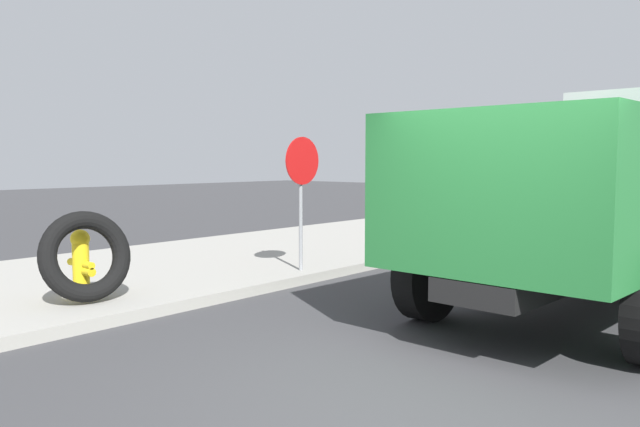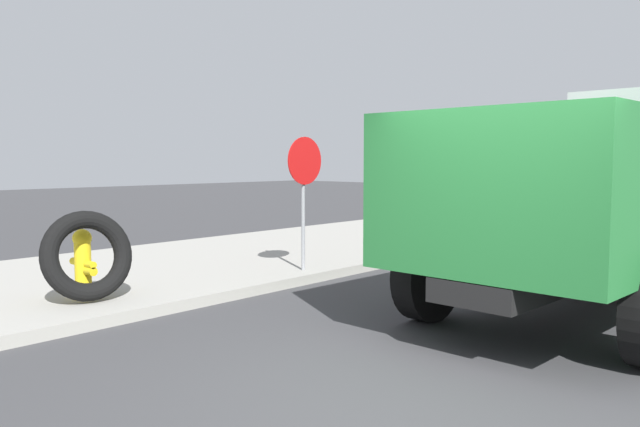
# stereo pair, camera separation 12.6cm
# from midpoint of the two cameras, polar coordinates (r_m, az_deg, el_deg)

# --- Properties ---
(ground_plane) EXTENTS (80.00, 80.00, 0.00)m
(ground_plane) POSITION_cam_midpoint_polar(r_m,az_deg,el_deg) (5.12, 9.20, -17.19)
(ground_plane) COLOR #38383A
(sidewalk_curb) EXTENTS (36.00, 5.00, 0.15)m
(sidewalk_curb) POSITION_cam_midpoint_polar(r_m,az_deg,el_deg) (10.02, -24.53, -6.20)
(sidewalk_curb) COLOR #99968E
(sidewalk_curb) RESTS_ON ground
(fire_hydrant) EXTENTS (0.24, 0.55, 0.88)m
(fire_hydrant) POSITION_cam_midpoint_polar(r_m,az_deg,el_deg) (8.73, -21.27, -4.04)
(fire_hydrant) COLOR yellow
(fire_hydrant) RESTS_ON sidewalk_curb
(loose_tire) EXTENTS (1.20, 0.65, 1.16)m
(loose_tire) POSITION_cam_midpoint_polar(r_m,az_deg,el_deg) (8.34, -20.93, -3.65)
(loose_tire) COLOR black
(loose_tire) RESTS_ON sidewalk_curb
(stop_sign) EXTENTS (0.76, 0.08, 2.14)m
(stop_sign) POSITION_cam_midpoint_polar(r_m,az_deg,el_deg) (10.02, -2.03, 3.23)
(stop_sign) COLOR gray
(stop_sign) RESTS_ON sidewalk_curb
(dump_truck_green) EXTENTS (7.11, 3.06, 3.00)m
(dump_truck_green) POSITION_cam_midpoint_polar(r_m,az_deg,el_deg) (9.23, 24.72, 2.50)
(dump_truck_green) COLOR #237033
(dump_truck_green) RESTS_ON ground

